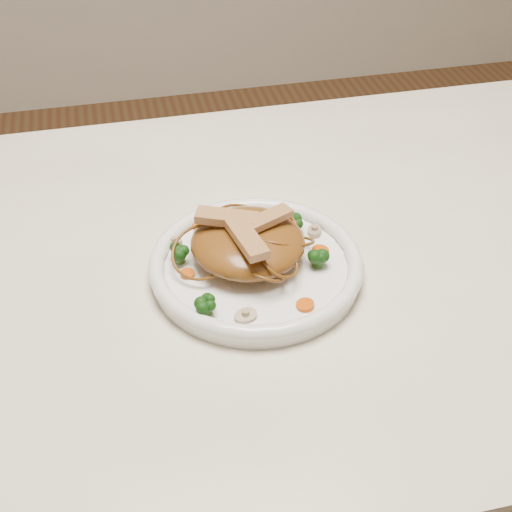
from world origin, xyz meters
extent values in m
cube|color=white|center=(0.00, 0.00, 0.73)|extent=(1.20, 0.80, 0.04)
cylinder|color=brown|center=(0.54, 0.34, 0.35)|extent=(0.06, 0.06, 0.71)
cylinder|color=white|center=(0.00, -0.04, 0.76)|extent=(0.34, 0.34, 0.02)
ellipsoid|color=brown|center=(0.00, -0.02, 0.79)|extent=(0.18, 0.18, 0.05)
cube|color=tan|center=(0.02, -0.02, 0.82)|extent=(0.07, 0.05, 0.01)
cube|color=tan|center=(-0.03, -0.01, 0.82)|extent=(0.08, 0.05, 0.01)
cube|color=tan|center=(-0.01, -0.05, 0.82)|extent=(0.04, 0.08, 0.01)
cylinder|color=#BE4306|center=(0.04, 0.05, 0.77)|extent=(0.02, 0.02, 0.00)
cylinder|color=#BE4306|center=(-0.08, -0.04, 0.77)|extent=(0.02, 0.02, 0.00)
cylinder|color=#BE4306|center=(0.09, -0.03, 0.77)|extent=(0.02, 0.02, 0.00)
cylinder|color=#BE4306|center=(-0.05, 0.06, 0.77)|extent=(0.02, 0.02, 0.00)
cylinder|color=#BE4306|center=(0.04, -0.12, 0.77)|extent=(0.03, 0.03, 0.00)
cylinder|color=tan|center=(-0.03, -0.13, 0.77)|extent=(0.03, 0.03, 0.01)
cylinder|color=tan|center=(0.09, 0.01, 0.77)|extent=(0.03, 0.03, 0.01)
cylinder|color=tan|center=(-0.09, 0.03, 0.77)|extent=(0.03, 0.03, 0.01)
cylinder|color=tan|center=(0.05, 0.04, 0.77)|extent=(0.03, 0.03, 0.01)
camera|label=1|loc=(-0.15, -0.69, 1.33)|focal=49.34mm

